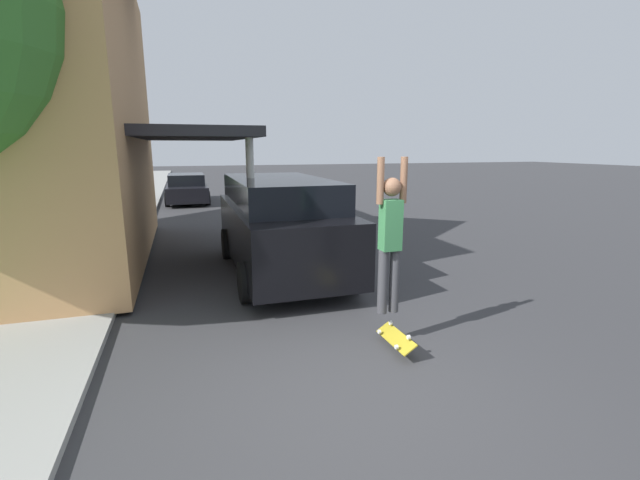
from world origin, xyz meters
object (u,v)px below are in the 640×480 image
object	(u,v)px
car_down_street	(187,189)
skateboarder	(390,234)
skateboard	(395,337)
suv_parked	(280,223)

from	to	relation	value
car_down_street	skateboarder	xyz separation A→B (m)	(2.32, -16.52, 0.85)
skateboarder	skateboard	xyz separation A→B (m)	(0.01, -0.22, -1.33)
car_down_street	suv_parked	bearing A→B (deg)	-82.43
skateboarder	skateboard	world-z (taller)	skateboarder
suv_parked	skateboarder	distance (m)	3.80
suv_parked	skateboarder	size ratio (longest dim) A/B	2.46
suv_parked	skateboard	world-z (taller)	suv_parked
car_down_street	skateboarder	world-z (taller)	skateboarder
skateboard	skateboarder	bearing A→B (deg)	93.64
car_down_street	skateboard	xyz separation A→B (m)	(2.34, -16.74, -0.48)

